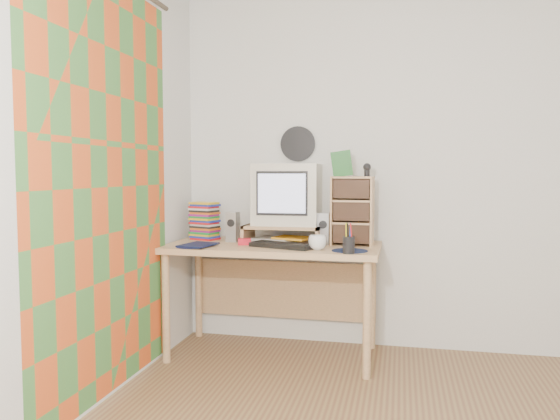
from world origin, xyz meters
The scene contains 20 objects.
back_wall centered at (0.00, 1.75, 1.25)m, with size 3.50×3.50×0.00m, color white.
left_wall centered at (-1.75, 0.00, 1.25)m, with size 3.50×3.50×0.00m, color white.
curtain centered at (-1.71, 0.48, 1.15)m, with size 2.20×2.20×0.00m, color #D8521E.
wall_disc centered at (-0.93, 1.73, 1.43)m, with size 0.25×0.25×0.02m, color black.
desk centered at (-1.03, 1.44, 0.62)m, with size 1.40×0.70×0.75m.
monitor_riser centered at (-0.98, 1.48, 0.84)m, with size 0.52×0.30×0.12m.
crt_monitor centered at (-0.97, 1.53, 1.08)m, with size 0.44×0.44×0.42m, color beige.
speaker_left centered at (-1.33, 1.46, 0.85)m, with size 0.08×0.08×0.20m, color #A4A3A8.
speaker_right centered at (-0.70, 1.45, 0.85)m, with size 0.08×0.08×0.21m, color #A4A3A8.
keyboard centered at (-0.94, 1.24, 0.76)m, with size 0.42×0.14×0.03m, color black.
dvd_stack centered at (-1.56, 1.53, 0.88)m, with size 0.18×0.13×0.25m, color brown, non-canonical shape.
cd_rack centered at (-0.51, 1.47, 0.98)m, with size 0.27×0.14×0.45m, color tan.
mug centered at (-0.70, 1.19, 0.79)m, with size 0.11×0.11×0.09m, color white.
diary centered at (-1.56, 1.17, 0.77)m, with size 0.22×0.16×0.04m, color #0E1435.
mousepad centered at (-0.50, 1.18, 0.75)m, with size 0.22×0.22×0.00m, color black.
pen_cup centered at (-0.50, 1.07, 0.82)m, with size 0.07×0.07×0.14m, color black, non-canonical shape.
papers centered at (-1.00, 1.49, 0.77)m, with size 0.27×0.20×0.04m, color silver, non-canonical shape.
red_box centered at (-1.21, 1.32, 0.77)m, with size 0.08×0.05×0.04m, color red.
game_box centered at (-0.58, 1.45, 1.28)m, with size 0.13×0.03×0.17m, color #175319.
webcam centered at (-0.42, 1.46, 1.24)m, with size 0.05×0.05×0.09m, color black, non-canonical shape.
Camera 1 is at (-0.20, -2.12, 1.23)m, focal length 35.00 mm.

